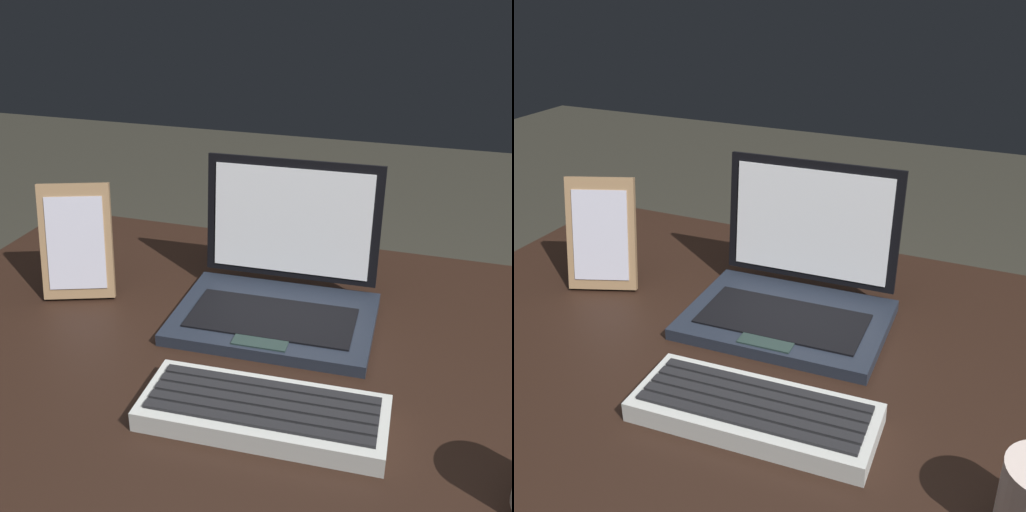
# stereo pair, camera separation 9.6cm
# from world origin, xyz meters

# --- Properties ---
(desk) EXTENTS (1.32, 0.81, 0.75)m
(desk) POSITION_xyz_m (0.00, 0.00, 0.66)
(desk) COLOR black
(desk) RESTS_ON ground
(laptop_front) EXTENTS (0.31, 0.25, 0.23)m
(laptop_front) POSITION_xyz_m (-0.08, 0.11, 0.79)
(laptop_front) COLOR #1E2530
(laptop_front) RESTS_ON desk
(external_keyboard) EXTENTS (0.31, 0.13, 0.03)m
(external_keyboard) POSITION_xyz_m (-0.02, -0.15, 0.76)
(external_keyboard) COLOR beige
(external_keyboard) RESTS_ON desk
(photo_frame) EXTENTS (0.13, 0.10, 0.19)m
(photo_frame) POSITION_xyz_m (-0.41, 0.07, 0.84)
(photo_frame) COLOR #906D4A
(photo_frame) RESTS_ON desk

